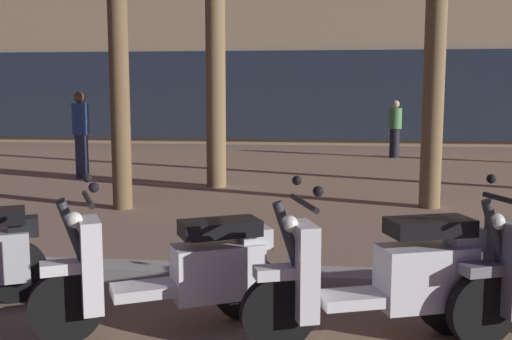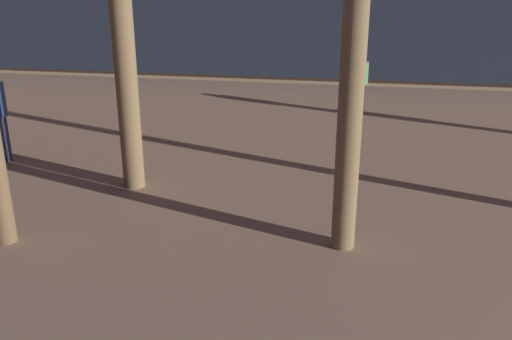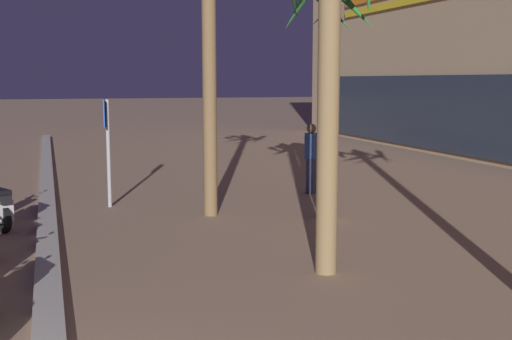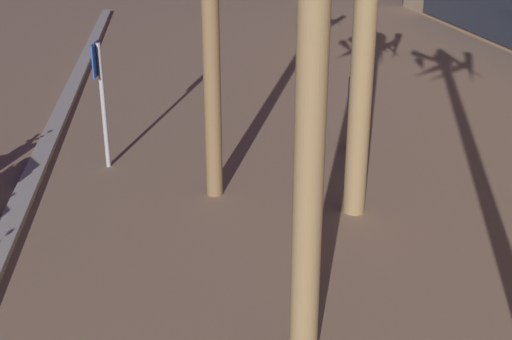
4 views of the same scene
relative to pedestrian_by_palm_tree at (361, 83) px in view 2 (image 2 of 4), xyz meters
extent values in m
cube|color=#283342|center=(3.16, 3.25, 0.82)|extent=(52.10, 0.12, 2.80)
cylinder|color=olive|center=(-0.20, -6.94, 2.16)|extent=(0.32, 0.32, 5.89)
cylinder|color=olive|center=(-3.78, -5.34, 1.68)|extent=(0.36, 0.36, 4.93)
cylinder|color=black|center=(0.00, 0.00, -0.40)|extent=(0.26, 0.26, 0.76)
cylinder|color=#4C8C4C|center=(0.00, 0.00, 0.25)|extent=(0.34, 0.34, 0.54)
sphere|color=tan|center=(0.00, 0.00, 0.62)|extent=(0.21, 0.21, 0.21)
cylinder|color=#2D3351|center=(-6.70, -4.53, -0.34)|extent=(0.26, 0.26, 0.88)
camera|label=1|loc=(-1.77, -16.35, 1.00)|focal=42.93mm
camera|label=2|loc=(-0.20, -14.09, 3.00)|focal=40.70mm
camera|label=3|loc=(8.55, -10.77, 2.04)|focal=46.60mm
camera|label=4|loc=(5.85, -8.31, 4.00)|focal=46.62mm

